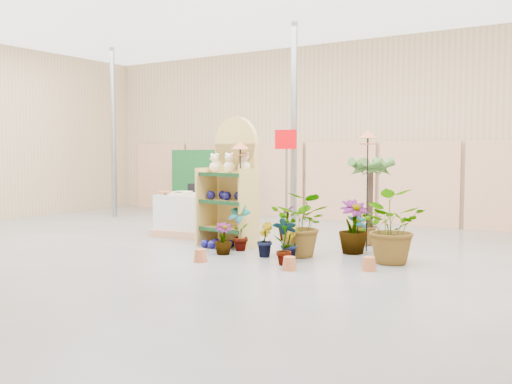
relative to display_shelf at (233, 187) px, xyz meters
The scene contains 24 objects.
room 1.20m from the display_shelf, 76.84° to the right, with size 15.20×12.10×4.70m.
display_shelf is the anchor object (origin of this frame).
teddy_bears 0.43m from the display_shelf, 77.43° to the right, with size 0.88×0.22×0.37m.
gazing_balls_shelf 0.21m from the display_shelf, 90.00° to the right, with size 0.88×0.30×0.17m.
gazing_balls_floor 1.10m from the display_shelf, 93.18° to the right, with size 0.63×0.39×0.15m.
pallet_stack 1.70m from the display_shelf, 161.23° to the left, with size 1.36×1.18×0.91m.
charcoal_planters 3.07m from the display_shelf, 138.58° to the left, with size 0.50×0.50×1.00m.
trellis_stock 5.37m from the display_shelf, 133.66° to the left, with size 2.00×0.30×1.80m, color #125221.
offer_sign 1.74m from the display_shelf, 83.30° to the left, with size 0.50×0.08×2.20m.
bird_table_front 0.81m from the display_shelf, 36.57° to the right, with size 0.34×0.34×1.93m.
bird_table_right 2.61m from the display_shelf, 17.18° to the left, with size 0.34×0.34×2.12m.
bird_table_back 4.18m from the display_shelf, 131.01° to the left, with size 0.34×0.34×1.69m.
palm 2.62m from the display_shelf, 35.76° to the left, with size 0.70×0.70×1.73m.
potted_plant_0 0.92m from the display_shelf, 44.07° to the right, with size 0.44×0.30×0.84m, color #376726.
potted_plant_1 1.53m from the display_shelf, 31.69° to the right, with size 0.32×0.26×0.58m, color #376726.
potted_plant_2 1.76m from the display_shelf, 11.56° to the right, with size 0.98×0.85×1.09m, color #376726.
potted_plant_3 2.36m from the display_shelf, ahead, with size 0.52×0.52×0.92m, color #376726.
potted_plant_4 2.44m from the display_shelf, 13.65° to the left, with size 0.37×0.25×0.70m, color #376726.
potted_plant_6 2.53m from the display_shelf, 32.55° to the left, with size 0.75×0.65×0.83m, color #376726.
potted_plant_7 1.28m from the display_shelf, 64.89° to the right, with size 0.30×0.30×0.54m, color #376726.
potted_plant_8 2.20m from the display_shelf, 32.72° to the right, with size 0.39×0.27×0.75m, color #376726.
potted_plant_9 2.00m from the display_shelf, 25.82° to the right, with size 0.32×0.26×0.59m, color #376726.
potted_plant_10 3.08m from the display_shelf, ahead, with size 1.03×0.89×1.15m, color #376726.
potted_plant_11 1.42m from the display_shelf, 61.52° to the left, with size 0.39×0.39×0.69m, color #376726.
Camera 1 is at (5.93, -7.36, 1.73)m, focal length 40.00 mm.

